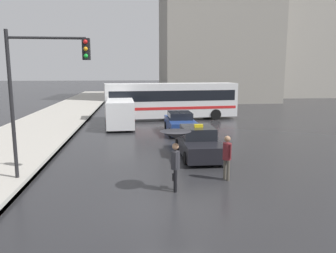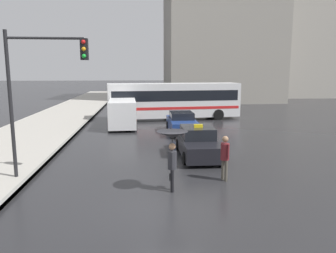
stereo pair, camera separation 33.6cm
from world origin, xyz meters
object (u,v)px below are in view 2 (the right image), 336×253
(sedan_red, at_px, (182,123))
(city_bus, at_px, (174,99))
(ambulance_van, at_px, (123,112))
(pedestrian_with_umbrella, at_px, (172,143))
(taxi, at_px, (198,143))
(traffic_light, at_px, (40,79))
(pedestrian_man, at_px, (225,154))

(sedan_red, relative_size, city_bus, 0.39)
(ambulance_van, height_order, pedestrian_with_umbrella, pedestrian_with_umbrella)
(sedan_red, bearing_deg, taxi, 90.01)
(sedan_red, height_order, pedestrian_with_umbrella, pedestrian_with_umbrella)
(traffic_light, bearing_deg, sedan_red, 55.57)
(sedan_red, height_order, pedestrian_man, pedestrian_man)
(pedestrian_man, bearing_deg, taxi, 165.15)
(city_bus, bearing_deg, sedan_red, 172.99)
(sedan_red, relative_size, traffic_light, 0.81)
(taxi, relative_size, sedan_red, 0.97)
(traffic_light, bearing_deg, pedestrian_with_umbrella, -18.64)
(city_bus, xyz_separation_m, traffic_light, (-6.83, -16.38, 2.21))
(sedan_red, xyz_separation_m, ambulance_van, (-4.30, 2.90, 0.50))
(taxi, xyz_separation_m, pedestrian_with_umbrella, (-1.81, -4.88, 1.12))
(pedestrian_man, bearing_deg, sedan_red, 161.57)
(pedestrian_with_umbrella, relative_size, traffic_light, 0.38)
(sedan_red, bearing_deg, city_bus, -91.08)
(taxi, xyz_separation_m, traffic_light, (-6.70, -3.23, 3.33))
(pedestrian_man, bearing_deg, ambulance_van, 178.82)
(city_bus, height_order, traffic_light, traffic_light)
(taxi, distance_m, city_bus, 13.20)
(sedan_red, bearing_deg, ambulance_van, -34.01)
(sedan_red, xyz_separation_m, traffic_light, (-6.70, -9.78, 3.34))
(pedestrian_with_umbrella, bearing_deg, ambulance_van, 13.97)
(pedestrian_man, height_order, traffic_light, traffic_light)
(taxi, xyz_separation_m, city_bus, (0.12, 13.15, 1.12))
(ambulance_van, distance_m, pedestrian_man, 14.12)
(taxi, distance_m, sedan_red, 6.55)
(pedestrian_with_umbrella, xyz_separation_m, pedestrian_man, (2.20, 1.01, -0.71))
(city_bus, distance_m, traffic_light, 17.88)
(taxi, distance_m, pedestrian_with_umbrella, 5.32)
(taxi, height_order, traffic_light, traffic_light)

